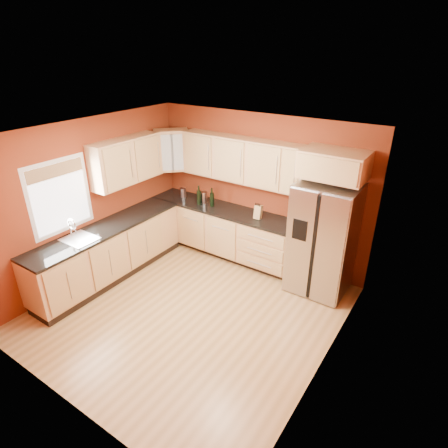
{
  "coord_description": "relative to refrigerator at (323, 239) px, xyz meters",
  "views": [
    {
      "loc": [
        2.91,
        -3.43,
        3.59
      ],
      "look_at": [
        0.01,
        0.9,
        1.07
      ],
      "focal_mm": 30.0,
      "sensor_mm": 36.0,
      "label": 1
    }
  ],
  "objects": [
    {
      "name": "canister_right",
      "position": [
        -2.84,
        0.1,
        0.12
      ],
      "size": [
        0.14,
        0.14,
        0.18
      ],
      "primitive_type": "cylinder",
      "rotation": [
        0.0,
        0.0,
        -0.37
      ],
      "color": "silver",
      "rests_on": "countertop_back"
    },
    {
      "name": "over_fridge_cabinet",
      "position": [
        0.0,
        0.07,
        1.16
      ],
      "size": [
        0.92,
        0.6,
        0.4
      ],
      "primitive_type": "cube",
      "color": "tan",
      "rests_on": "wall_back"
    },
    {
      "name": "upper_cabinets_left",
      "position": [
        -3.19,
        -0.9,
        0.94
      ],
      "size": [
        0.33,
        1.35,
        0.75
      ],
      "primitive_type": "cube",
      "color": "tan",
      "rests_on": "wall_left"
    },
    {
      "name": "wine_bottle_a",
      "position": [
        -2.12,
        0.05,
        0.2
      ],
      "size": [
        0.09,
        0.09,
        0.35
      ],
      "primitive_type": null,
      "rotation": [
        0.0,
        0.0,
        0.21
      ],
      "color": "black",
      "rests_on": "countertop_back"
    },
    {
      "name": "countertop_back",
      "position": [
        -1.9,
        0.06,
        0.01
      ],
      "size": [
        2.9,
        0.62,
        0.04
      ],
      "primitive_type": "cube",
      "color": "black",
      "rests_on": "base_cabinets_back"
    },
    {
      "name": "wall_left",
      "position": [
        -3.35,
        -1.62,
        0.41
      ],
      "size": [
        0.04,
        4.0,
        2.6
      ],
      "primitive_type": "cube",
      "color": "maroon",
      "rests_on": "floor"
    },
    {
      "name": "wall_right",
      "position": [
        0.65,
        -1.62,
        0.41
      ],
      "size": [
        0.04,
        4.0,
        2.6
      ],
      "primitive_type": "cube",
      "color": "maroon",
      "rests_on": "floor"
    },
    {
      "name": "corner_upper_cabinet",
      "position": [
        -3.02,
        0.04,
        0.94
      ],
      "size": [
        0.67,
        0.67,
        0.75
      ],
      "primitive_type": "cube",
      "rotation": [
        0.0,
        0.0,
        0.79
      ],
      "color": "tan",
      "rests_on": "wall_back"
    },
    {
      "name": "wine_bottle_b",
      "position": [
        -2.37,
        -0.01,
        0.21
      ],
      "size": [
        0.09,
        0.09,
        0.36
      ],
      "primitive_type": null,
      "rotation": [
        0.0,
        0.0,
        -0.18
      ],
      "color": "black",
      "rests_on": "countertop_back"
    },
    {
      "name": "refrigerator",
      "position": [
        0.0,
        0.0,
        0.0
      ],
      "size": [
        0.9,
        0.75,
        1.78
      ],
      "primitive_type": "cube",
      "color": "silver",
      "rests_on": "floor"
    },
    {
      "name": "wall_front",
      "position": [
        -1.35,
        -3.62,
        0.41
      ],
      "size": [
        4.0,
        0.04,
        2.6
      ],
      "primitive_type": "cube",
      "color": "maroon",
      "rests_on": "floor"
    },
    {
      "name": "wall_back",
      "position": [
        -1.35,
        0.38,
        0.41
      ],
      "size": [
        4.0,
        0.04,
        2.6
      ],
      "primitive_type": "cube",
      "color": "maroon",
      "rests_on": "floor"
    },
    {
      "name": "soap_dispenser",
      "position": [
        -0.61,
        0.09,
        0.13
      ],
      "size": [
        0.08,
        0.08,
        0.2
      ],
      "primitive_type": "cylinder",
      "rotation": [
        0.0,
        0.0,
        0.31
      ],
      "color": "silver",
      "rests_on": "countertop_back"
    },
    {
      "name": "base_cabinets_left",
      "position": [
        -3.05,
        -1.62,
        -0.45
      ],
      "size": [
        0.6,
        2.8,
        0.88
      ],
      "primitive_type": "cube",
      "color": "tan",
      "rests_on": "floor"
    },
    {
      "name": "knife_block",
      "position": [
        -1.16,
        0.04,
        0.15
      ],
      "size": [
        0.12,
        0.12,
        0.23
      ],
      "primitive_type": "cube",
      "rotation": [
        0.0,
        0.0,
        0.09
      ],
      "color": "tan",
      "rests_on": "countertop_back"
    },
    {
      "name": "upper_cabinets_back",
      "position": [
        -1.6,
        0.21,
        0.94
      ],
      "size": [
        2.3,
        0.33,
        0.75
      ],
      "primitive_type": "cube",
      "color": "tan",
      "rests_on": "wall_back"
    },
    {
      "name": "floor",
      "position": [
        -1.35,
        -1.62,
        -0.89
      ],
      "size": [
        4.0,
        4.0,
        0.0
      ],
      "primitive_type": "plane",
      "color": "olive",
      "rests_on": "ground"
    },
    {
      "name": "ceiling",
      "position": [
        -1.35,
        -1.62,
        1.71
      ],
      "size": [
        4.0,
        4.0,
        0.0
      ],
      "primitive_type": "plane",
      "color": "white",
      "rests_on": "wall_back"
    },
    {
      "name": "countertop_left",
      "position": [
        -3.04,
        -1.62,
        0.01
      ],
      "size": [
        0.62,
        2.8,
        0.04
      ],
      "primitive_type": "cube",
      "color": "black",
      "rests_on": "base_cabinets_left"
    },
    {
      "name": "window",
      "position": [
        -3.33,
        -2.12,
        0.66
      ],
      "size": [
        0.03,
        0.9,
        1.0
      ],
      "primitive_type": "cube",
      "color": "white",
      "rests_on": "wall_left"
    },
    {
      "name": "base_cabinets_back",
      "position": [
        -1.9,
        0.07,
        -0.45
      ],
      "size": [
        2.9,
        0.6,
        0.88
      ],
      "primitive_type": "cube",
      "color": "tan",
      "rests_on": "floor"
    },
    {
      "name": "canister_left",
      "position": [
        -2.34,
        0.09,
        0.14
      ],
      "size": [
        0.17,
        0.17,
        0.21
      ],
      "primitive_type": "cylinder",
      "rotation": [
        0.0,
        0.0,
        -0.37
      ],
      "color": "silver",
      "rests_on": "countertop_back"
    },
    {
      "name": "sink_faucet",
      "position": [
        -3.04,
        -2.12,
        0.18
      ],
      "size": [
        0.5,
        0.42,
        0.3
      ],
      "primitive_type": null,
      "color": "silver",
      "rests_on": "countertop_left"
    }
  ]
}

